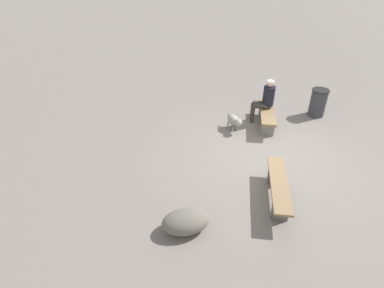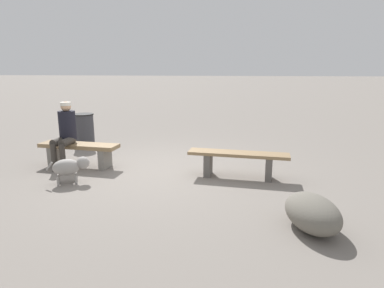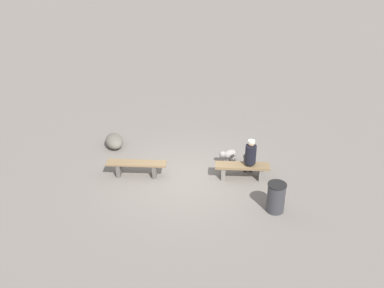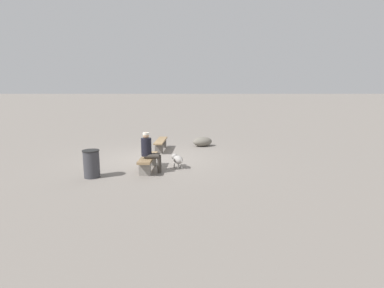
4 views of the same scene
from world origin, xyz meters
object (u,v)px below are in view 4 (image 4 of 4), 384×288
(seated_person, at_px, (149,150))
(boulder, at_px, (202,142))
(bench_left, at_px, (161,143))
(trash_bin, at_px, (92,164))
(bench_right, at_px, (148,161))
(dog, at_px, (177,159))

(seated_person, relative_size, boulder, 1.44)
(bench_left, bearing_deg, trash_bin, -21.03)
(bench_right, height_order, dog, bench_right)
(dog, relative_size, boulder, 0.71)
(bench_right, bearing_deg, dog, 112.99)
(bench_right, relative_size, dog, 2.54)
(bench_left, xyz_separation_m, boulder, (-1.00, 1.85, -0.12))
(seated_person, xyz_separation_m, trash_bin, (0.54, -1.70, -0.33))
(bench_left, height_order, trash_bin, trash_bin)
(dog, bearing_deg, seated_person, 94.69)
(bench_right, xyz_separation_m, trash_bin, (0.77, -1.63, 0.09))
(seated_person, bearing_deg, dog, 122.85)
(trash_bin, bearing_deg, boulder, 144.20)
(bench_left, bearing_deg, boulder, 120.75)
(bench_left, relative_size, bench_right, 1.11)
(bench_left, relative_size, trash_bin, 2.14)
(trash_bin, bearing_deg, seated_person, 107.74)
(seated_person, bearing_deg, trash_bin, -72.76)
(seated_person, bearing_deg, bench_right, -161.25)
(bench_right, relative_size, seated_person, 1.25)
(boulder, bearing_deg, seated_person, -23.03)
(bench_right, bearing_deg, bench_left, -179.38)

